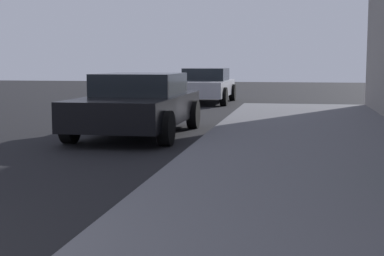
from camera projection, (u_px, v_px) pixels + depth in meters
The scene contains 2 objects.
car_black at pixel (138, 104), 11.78m from camera, with size 2.06×4.33×1.27m.
car_silver at pixel (206, 85), 21.02m from camera, with size 1.92×4.23×1.27m.
Camera 1 is at (3.68, -2.79, 1.51)m, focal length 53.30 mm.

